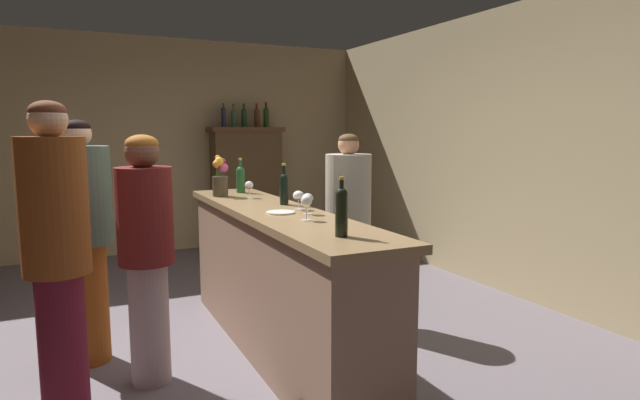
% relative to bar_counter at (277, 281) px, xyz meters
% --- Properties ---
extents(floor, '(9.34, 9.34, 0.00)m').
position_rel_bar_counter_xyz_m(floor, '(-0.26, 0.04, -0.52)').
color(floor, slate).
rests_on(floor, ground).
extents(wall_back, '(5.66, 0.12, 2.75)m').
position_rel_bar_counter_xyz_m(wall_back, '(-0.26, 3.69, 0.86)').
color(wall_back, tan).
rests_on(wall_back, ground).
extents(wall_right, '(0.12, 7.31, 2.75)m').
position_rel_bar_counter_xyz_m(wall_right, '(2.57, 0.04, 0.86)').
color(wall_right, tan).
rests_on(wall_right, ground).
extents(bar_counter, '(0.55, 2.79, 1.03)m').
position_rel_bar_counter_xyz_m(bar_counter, '(0.00, 0.00, 0.00)').
color(bar_counter, '#886650').
rests_on(bar_counter, ground).
extents(display_cabinet, '(0.99, 0.39, 1.62)m').
position_rel_bar_counter_xyz_m(display_cabinet, '(0.88, 3.41, 0.33)').
color(display_cabinet, brown).
rests_on(display_cabinet, ground).
extents(wine_bottle_rose, '(0.08, 0.08, 0.30)m').
position_rel_bar_counter_xyz_m(wine_bottle_rose, '(0.08, 1.08, 0.64)').
color(wine_bottle_rose, '#225329').
rests_on(wine_bottle_rose, bar_counter).
extents(wine_bottle_chardonnay, '(0.07, 0.07, 0.31)m').
position_rel_bar_counter_xyz_m(wine_bottle_chardonnay, '(-0.03, -1.03, 0.65)').
color(wine_bottle_chardonnay, black).
rests_on(wine_bottle_chardonnay, bar_counter).
extents(wine_bottle_pinot, '(0.06, 0.06, 0.31)m').
position_rel_bar_counter_xyz_m(wine_bottle_pinot, '(0.14, 0.21, 0.64)').
color(wine_bottle_pinot, black).
rests_on(wine_bottle_pinot, bar_counter).
extents(wine_glass_front, '(0.07, 0.07, 0.16)m').
position_rel_bar_counter_xyz_m(wine_glass_front, '(0.01, -0.50, 0.62)').
color(wine_glass_front, white).
rests_on(wine_glass_front, bar_counter).
extents(wine_glass_mid, '(0.07, 0.07, 0.14)m').
position_rel_bar_counter_xyz_m(wine_glass_mid, '(0.12, -0.28, 0.61)').
color(wine_glass_mid, white).
rests_on(wine_glass_mid, bar_counter).
extents(wine_glass_rear, '(0.08, 0.08, 0.13)m').
position_rel_bar_counter_xyz_m(wine_glass_rear, '(0.14, -0.07, 0.60)').
color(wine_glass_rear, white).
rests_on(wine_glass_rear, bar_counter).
extents(wine_glass_spare, '(0.07, 0.07, 0.14)m').
position_rel_bar_counter_xyz_m(wine_glass_spare, '(0.03, 0.69, 0.61)').
color(wine_glass_spare, white).
rests_on(wine_glass_spare, bar_counter).
extents(flower_arrangement, '(0.14, 0.13, 0.34)m').
position_rel_bar_counter_xyz_m(flower_arrangement, '(-0.15, 0.90, 0.67)').
color(flower_arrangement, '#453B29').
rests_on(flower_arrangement, bar_counter).
extents(cheese_plate, '(0.19, 0.19, 0.01)m').
position_rel_bar_counter_xyz_m(cheese_plate, '(-0.03, -0.17, 0.52)').
color(cheese_plate, white).
rests_on(cheese_plate, bar_counter).
extents(display_bottle_left, '(0.06, 0.06, 0.33)m').
position_rel_bar_counter_xyz_m(display_bottle_left, '(0.58, 3.41, 1.25)').
color(display_bottle_left, '#20253B').
rests_on(display_bottle_left, display_cabinet).
extents(display_bottle_midleft, '(0.07, 0.07, 0.30)m').
position_rel_bar_counter_xyz_m(display_bottle_midleft, '(0.72, 3.41, 1.23)').
color(display_bottle_midleft, '#295134').
rests_on(display_bottle_midleft, display_cabinet).
extents(display_bottle_center, '(0.07, 0.07, 0.31)m').
position_rel_bar_counter_xyz_m(display_bottle_center, '(0.86, 3.41, 1.24)').
color(display_bottle_center, '#18391C').
rests_on(display_bottle_center, display_cabinet).
extents(display_bottle_midright, '(0.07, 0.07, 0.32)m').
position_rel_bar_counter_xyz_m(display_bottle_midright, '(1.04, 3.41, 1.24)').
color(display_bottle_midright, '#492818').
rests_on(display_bottle_midright, display_cabinet).
extents(display_bottle_right, '(0.07, 0.07, 0.34)m').
position_rel_bar_counter_xyz_m(display_bottle_right, '(1.17, 3.41, 1.25)').
color(display_bottle_right, '#1F391A').
rests_on(display_bottle_right, display_cabinet).
extents(patron_near_entrance, '(0.34, 0.34, 1.56)m').
position_rel_bar_counter_xyz_m(patron_near_entrance, '(-0.89, -0.10, 0.34)').
color(patron_near_entrance, '#9F8E92').
rests_on(patron_near_entrance, ground).
extents(patron_redhead, '(0.39, 0.39, 1.65)m').
position_rel_bar_counter_xyz_m(patron_redhead, '(-1.23, 0.40, 0.38)').
color(patron_redhead, '#8C4614').
rests_on(patron_redhead, ground).
extents(patron_tall, '(0.32, 0.32, 1.72)m').
position_rel_bar_counter_xyz_m(patron_tall, '(-1.37, -0.57, 0.43)').
color(patron_tall, maroon).
rests_on(patron_tall, ground).
extents(bartender, '(0.37, 0.37, 1.55)m').
position_rel_bar_counter_xyz_m(bartender, '(0.76, 0.35, 0.32)').
color(bartender, gray).
rests_on(bartender, ground).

